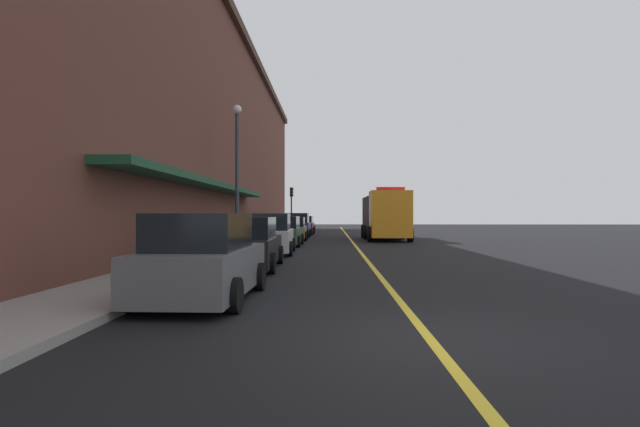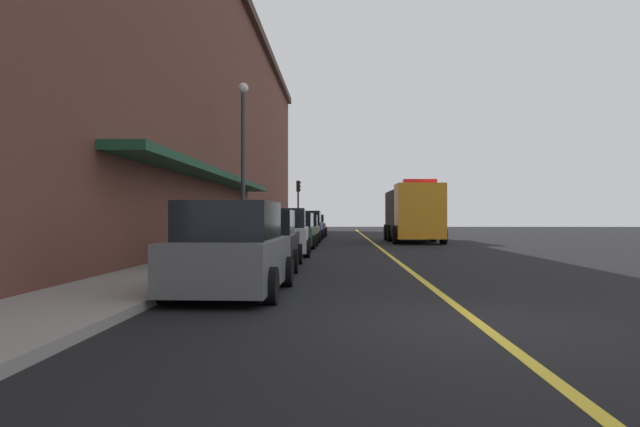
# 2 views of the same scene
# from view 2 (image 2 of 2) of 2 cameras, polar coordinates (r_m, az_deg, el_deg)

# --- Properties ---
(ground_plane) EXTENTS (112.00, 112.00, 0.00)m
(ground_plane) POSITION_cam_2_polar(r_m,az_deg,el_deg) (33.56, 5.12, -2.84)
(ground_plane) COLOR black
(sidewalk_left) EXTENTS (2.40, 70.00, 0.15)m
(sidewalk_left) POSITION_cam_2_polar(r_m,az_deg,el_deg) (33.77, -5.45, -2.70)
(sidewalk_left) COLOR gray
(sidewalk_left) RESTS_ON ground
(lane_center_stripe) EXTENTS (0.16, 70.00, 0.01)m
(lane_center_stripe) POSITION_cam_2_polar(r_m,az_deg,el_deg) (33.56, 5.12, -2.83)
(lane_center_stripe) COLOR gold
(lane_center_stripe) RESTS_ON ground
(brick_building_left) EXTENTS (15.14, 64.00, 14.21)m
(brick_building_left) POSITION_cam_2_polar(r_m,az_deg,el_deg) (35.22, -19.15, 8.91)
(brick_building_left) COLOR brown
(brick_building_left) RESTS_ON ground
(parked_car_0) EXTENTS (2.13, 4.28, 1.77)m
(parked_car_0) POSITION_cam_2_polar(r_m,az_deg,el_deg) (11.58, -8.37, -3.57)
(parked_car_0) COLOR #595B60
(parked_car_0) RESTS_ON ground
(parked_car_1) EXTENTS (2.07, 4.88, 1.67)m
(parked_car_1) POSITION_cam_2_polar(r_m,az_deg,el_deg) (17.33, -5.17, -2.62)
(parked_car_1) COLOR black
(parked_car_1) RESTS_ON ground
(parked_car_2) EXTENTS (2.06, 4.57, 1.80)m
(parked_car_2) POSITION_cam_2_polar(r_m,az_deg,el_deg) (23.23, -3.31, -1.90)
(parked_car_2) COLOR silver
(parked_car_2) RESTS_ON ground
(parked_car_3) EXTENTS (2.05, 4.49, 1.66)m
(parked_car_3) POSITION_cam_2_polar(r_m,az_deg,el_deg) (28.65, -2.33, -1.72)
(parked_car_3) COLOR #2D5133
(parked_car_3) RESTS_ON ground
(parked_car_4) EXTENTS (2.09, 4.14, 1.57)m
(parked_car_4) POSITION_cam_2_polar(r_m,az_deg,el_deg) (34.50, -1.63, -1.54)
(parked_car_4) COLOR #A5844C
(parked_car_4) RESTS_ON ground
(parked_car_5) EXTENTS (2.13, 4.59, 1.88)m
(parked_car_5) POSITION_cam_2_polar(r_m,az_deg,el_deg) (39.98, -1.15, -1.19)
(parked_car_5) COLOR navy
(parked_car_5) RESTS_ON ground
(parked_car_6) EXTENTS (2.05, 4.44, 1.64)m
(parked_car_6) POSITION_cam_2_polar(r_m,az_deg,el_deg) (45.37, -0.65, -1.21)
(parked_car_6) COLOR maroon
(parked_car_6) RESTS_ON ground
(parked_car_7) EXTENTS (1.95, 4.53, 1.58)m
(parked_car_7) POSITION_cam_2_polar(r_m,az_deg,el_deg) (50.86, -0.51, -1.14)
(parked_car_7) COLOR silver
(parked_car_7) RESTS_ON ground
(utility_truck) EXTENTS (2.94, 7.83, 3.51)m
(utility_truck) POSITION_cam_2_polar(r_m,az_deg,el_deg) (35.64, 8.78, -0.00)
(utility_truck) COLOR orange
(utility_truck) RESTS_ON ground
(parking_meter_0) EXTENTS (0.14, 0.18, 1.33)m
(parking_meter_0) POSITION_cam_2_polar(r_m,az_deg,el_deg) (23.85, -6.41, -1.32)
(parking_meter_0) COLOR #4C4C51
(parking_meter_0) RESTS_ON sidewalk_left
(parking_meter_1) EXTENTS (0.14, 0.18, 1.33)m
(parking_meter_1) POSITION_cam_2_polar(r_m,az_deg,el_deg) (24.92, -6.06, -1.28)
(parking_meter_1) COLOR #4C4C51
(parking_meter_1) RESTS_ON sidewalk_left
(street_lamp_left) EXTENTS (0.44, 0.44, 6.94)m
(street_lamp_left) POSITION_cam_2_polar(r_m,az_deg,el_deg) (25.50, -7.30, 6.26)
(street_lamp_left) COLOR #33383D
(street_lamp_left) RESTS_ON sidewalk_left
(traffic_light_near) EXTENTS (0.38, 0.36, 4.30)m
(traffic_light_near) POSITION_cam_2_polar(r_m,az_deg,el_deg) (49.61, -2.07, 1.62)
(traffic_light_near) COLOR #232326
(traffic_light_near) RESTS_ON sidewalk_left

